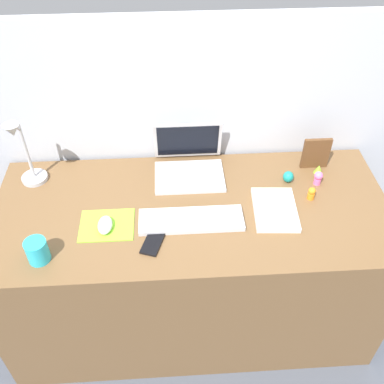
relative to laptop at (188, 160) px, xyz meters
name	(u,v)px	position (x,y,z in m)	size (l,w,h in m)	color
ground_plane	(192,310)	(0.00, -0.25, -0.79)	(6.00, 6.00, 0.00)	#474C56
back_wall	(187,159)	(0.00, 0.14, -0.10)	(2.83, 0.05, 1.38)	#B2B7C1
desk	(192,265)	(0.00, -0.25, -0.42)	(1.63, 0.70, 0.74)	brown
laptop	(188,160)	(0.00, 0.00, 0.00)	(0.30, 0.26, 0.21)	silver
keyboard	(191,220)	(-0.01, -0.32, -0.04)	(0.41, 0.13, 0.02)	silver
mousepad	(107,225)	(-0.34, -0.32, -0.05)	(0.21, 0.17, 0.00)	#8CDB33
mouse	(105,225)	(-0.34, -0.34, -0.03)	(0.06, 0.10, 0.03)	silver
cell_phone	(153,242)	(-0.16, -0.42, -0.05)	(0.06, 0.13, 0.01)	black
desk_lamp	(25,155)	(-0.67, -0.05, 0.10)	(0.11, 0.16, 0.34)	#B7B7BC
notebook_pad	(275,209)	(0.33, -0.28, -0.04)	(0.17, 0.24, 0.02)	silver
picture_frame	(316,153)	(0.56, -0.01, 0.02)	(0.12, 0.02, 0.15)	brown
coffee_mug	(37,251)	(-0.57, -0.47, -0.01)	(0.08, 0.08, 0.09)	#28B7CC
toy_figurine_lime	(319,169)	(0.57, -0.06, -0.03)	(0.04, 0.04, 0.04)	#8CDB33
toy_figurine_pink	(318,178)	(0.55, -0.13, -0.02)	(0.04, 0.04, 0.06)	pink
toy_figurine_teal	(288,177)	(0.43, -0.10, -0.03)	(0.05, 0.05, 0.05)	teal
toy_figurine_orange	(311,193)	(0.50, -0.22, -0.03)	(0.03, 0.03, 0.06)	orange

